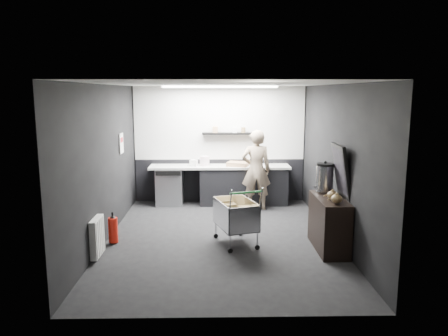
{
  "coord_description": "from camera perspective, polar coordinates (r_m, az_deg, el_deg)",
  "views": [
    {
      "loc": [
        -0.1,
        -7.42,
        2.57
      ],
      "look_at": [
        0.06,
        0.4,
        1.2
      ],
      "focal_mm": 35.0,
      "sensor_mm": 36.0,
      "label": 1
    }
  ],
  "objects": [
    {
      "name": "prep_counter",
      "position": [
        10.06,
        0.21,
        -2.18
      ],
      "size": [
        3.2,
        0.61,
        0.9
      ],
      "color": "black",
      "rests_on": "floor"
    },
    {
      "name": "person",
      "position": [
        9.58,
        4.22,
        -0.24
      ],
      "size": [
        0.65,
        0.43,
        1.76
      ],
      "primitive_type": "imported",
      "rotation": [
        0.0,
        0.0,
        3.13
      ],
      "color": "beige",
      "rests_on": "floor"
    },
    {
      "name": "white_container",
      "position": [
        9.93,
        -3.98,
        0.65
      ],
      "size": [
        0.19,
        0.17,
        0.14
      ],
      "primitive_type": "cube",
      "rotation": [
        0.0,
        0.0,
        -0.3
      ],
      "color": "white",
      "rests_on": "prep_counter"
    },
    {
      "name": "poster",
      "position": [
        8.97,
        -13.27,
        3.15
      ],
      "size": [
        0.02,
        0.3,
        0.4
      ],
      "primitive_type": "cube",
      "color": "white",
      "rests_on": "wall_left"
    },
    {
      "name": "kitchen_wall_panel",
      "position": [
        10.17,
        -0.6,
        5.88
      ],
      "size": [
        3.95,
        0.02,
        1.7
      ],
      "primitive_type": "cube",
      "color": "silver",
      "rests_on": "wall_back"
    },
    {
      "name": "shopping_cart",
      "position": [
        7.44,
        1.52,
        -6.32
      ],
      "size": [
        0.81,
        1.09,
        1.02
      ],
      "color": "silver",
      "rests_on": "floor"
    },
    {
      "name": "radiator",
      "position": [
        7.13,
        -16.25,
        -8.63
      ],
      "size": [
        0.1,
        0.5,
        0.6
      ],
      "primitive_type": "cube",
      "color": "white",
      "rests_on": "wall_left"
    },
    {
      "name": "ceiling_strip",
      "position": [
        9.27,
        -0.55,
        10.56
      ],
      "size": [
        2.4,
        0.2,
        0.04
      ],
      "primitive_type": "cube",
      "color": "white",
      "rests_on": "ceiling"
    },
    {
      "name": "wall_left",
      "position": [
        7.75,
        -15.33,
        0.52
      ],
      "size": [
        0.0,
        5.5,
        5.5
      ],
      "primitive_type": "plane",
      "rotation": [
        1.57,
        0.0,
        1.57
      ],
      "color": "black",
      "rests_on": "floor"
    },
    {
      "name": "floor",
      "position": [
        7.85,
        -0.37,
        -9.18
      ],
      "size": [
        5.5,
        5.5,
        0.0
      ],
      "primitive_type": "plane",
      "color": "black",
      "rests_on": "ground"
    },
    {
      "name": "wall_front",
      "position": [
        4.82,
        0.07,
        -4.73
      ],
      "size": [
        5.5,
        0.0,
        5.5
      ],
      "primitive_type": "plane",
      "rotation": [
        -1.57,
        0.0,
        0.0
      ],
      "color": "black",
      "rests_on": "floor"
    },
    {
      "name": "fire_extinguisher",
      "position": [
        7.75,
        -14.28,
        -7.74
      ],
      "size": [
        0.16,
        0.16,
        0.53
      ],
      "color": "red",
      "rests_on": "floor"
    },
    {
      "name": "poster_red_band",
      "position": [
        8.97,
        -13.25,
        3.59
      ],
      "size": [
        0.02,
        0.22,
        0.1
      ],
      "primitive_type": "cube",
      "color": "#B51623",
      "rests_on": "poster"
    },
    {
      "name": "dado_panel",
      "position": [
        10.36,
        -0.58,
        -1.59
      ],
      "size": [
        3.95,
        0.02,
        1.0
      ],
      "primitive_type": "cube",
      "color": "black",
      "rests_on": "wall_back"
    },
    {
      "name": "wall_right",
      "position": [
        7.8,
        14.47,
        0.62
      ],
      "size": [
        0.0,
        5.5,
        5.5
      ],
      "primitive_type": "plane",
      "rotation": [
        1.57,
        0.0,
        -1.57
      ],
      "color": "black",
      "rests_on": "floor"
    },
    {
      "name": "wall_back",
      "position": [
        10.24,
        -0.59,
        3.1
      ],
      "size": [
        5.5,
        0.0,
        5.5
      ],
      "primitive_type": "plane",
      "rotation": [
        1.57,
        0.0,
        0.0
      ],
      "color": "black",
      "rests_on": "floor"
    },
    {
      "name": "ceiling",
      "position": [
        7.42,
        -0.4,
        10.94
      ],
      "size": [
        5.5,
        5.5,
        0.0
      ],
      "primitive_type": "plane",
      "rotation": [
        3.14,
        0.0,
        0.0
      ],
      "color": "silver",
      "rests_on": "wall_back"
    },
    {
      "name": "wall_clock",
      "position": [
        10.25,
        7.31,
        7.52
      ],
      "size": [
        0.2,
        0.03,
        0.2
      ],
      "primitive_type": "cylinder",
      "rotation": [
        1.57,
        0.0,
        0.0
      ],
      "color": "white",
      "rests_on": "wall_back"
    },
    {
      "name": "pink_tub",
      "position": [
        9.96,
        -2.55,
        0.91
      ],
      "size": [
        0.22,
        0.22,
        0.22
      ],
      "primitive_type": "cylinder",
      "color": "silver",
      "rests_on": "prep_counter"
    },
    {
      "name": "sideboard",
      "position": [
        7.42,
        13.6,
        -6.12
      ],
      "size": [
        0.5,
        1.16,
        1.74
      ],
      "color": "black",
      "rests_on": "floor"
    },
    {
      "name": "cardboard_box",
      "position": [
        9.93,
        1.82,
        0.53
      ],
      "size": [
        0.54,
        0.47,
        0.09
      ],
      "primitive_type": "cube",
      "rotation": [
        0.0,
        0.0,
        -0.31
      ],
      "color": "#A17A56",
      "rests_on": "prep_counter"
    },
    {
      "name": "floating_shelf",
      "position": [
        10.09,
        0.55,
        4.54
      ],
      "size": [
        1.2,
        0.22,
        0.04
      ],
      "primitive_type": "cube",
      "color": "black",
      "rests_on": "wall_back"
    }
  ]
}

